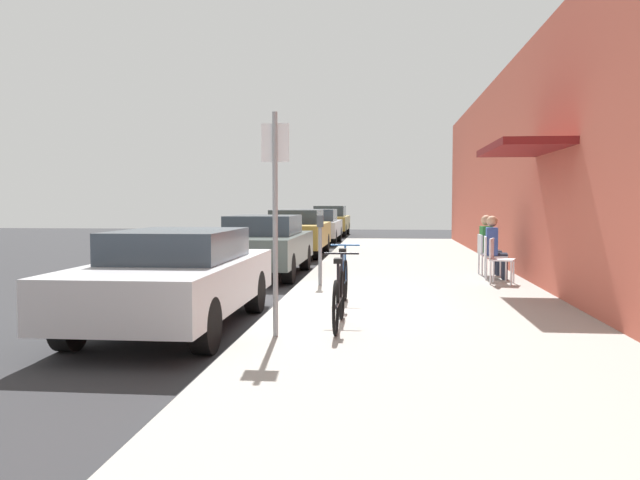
% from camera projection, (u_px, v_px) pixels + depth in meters
% --- Properties ---
extents(ground_plane, '(60.00, 60.00, 0.00)m').
position_uv_depth(ground_plane, '(278.00, 309.00, 10.19)').
color(ground_plane, '#2D2D30').
extents(sidewalk_slab, '(4.50, 32.00, 0.12)m').
position_uv_depth(sidewalk_slab, '(416.00, 290.00, 11.95)').
color(sidewalk_slab, '#9E9B93').
rests_on(sidewalk_slab, ground_plane).
extents(building_facade, '(1.40, 32.00, 4.91)m').
position_uv_depth(building_facade, '(552.00, 159.00, 11.56)').
color(building_facade, '#BC5442').
rests_on(building_facade, ground_plane).
extents(parked_car_0, '(1.80, 4.40, 1.31)m').
position_uv_depth(parked_car_0, '(176.00, 277.00, 8.59)').
color(parked_car_0, '#B7B7BC').
rests_on(parked_car_0, ground_plane).
extents(parked_car_1, '(1.80, 4.40, 1.38)m').
position_uv_depth(parked_car_1, '(263.00, 244.00, 14.75)').
color(parked_car_1, '#47514C').
rests_on(parked_car_1, ground_plane).
extents(parked_car_2, '(1.80, 4.40, 1.45)m').
position_uv_depth(parked_car_2, '(297.00, 232.00, 20.28)').
color(parked_car_2, '#A58433').
rests_on(parked_car_2, ground_plane).
extents(parked_car_3, '(1.80, 4.40, 1.40)m').
position_uv_depth(parked_car_3, '(317.00, 226.00, 26.38)').
color(parked_car_3, '#B7B7BC').
rests_on(parked_car_3, ground_plane).
extents(parked_car_4, '(1.80, 4.40, 1.50)m').
position_uv_depth(parked_car_4, '(330.00, 220.00, 32.58)').
color(parked_car_4, '#A58433').
rests_on(parked_car_4, ground_plane).
extents(parking_meter, '(0.12, 0.10, 1.32)m').
position_uv_depth(parking_meter, '(320.00, 245.00, 12.18)').
color(parking_meter, slate).
rests_on(parking_meter, sidewalk_slab).
extents(street_sign, '(0.32, 0.06, 2.60)m').
position_uv_depth(street_sign, '(275.00, 206.00, 7.47)').
color(street_sign, gray).
rests_on(street_sign, sidewalk_slab).
extents(bicycle_0, '(0.46, 1.71, 0.90)m').
position_uv_depth(bicycle_0, '(339.00, 299.00, 8.08)').
color(bicycle_0, black).
rests_on(bicycle_0, sidewalk_slab).
extents(bicycle_1, '(0.46, 1.71, 0.90)m').
position_uv_depth(bicycle_1, '(343.00, 282.00, 9.76)').
color(bicycle_1, black).
rests_on(bicycle_1, sidewalk_slab).
extents(cafe_chair_0, '(0.55, 0.55, 0.87)m').
position_uv_depth(cafe_chair_0, '(498.00, 258.00, 12.39)').
color(cafe_chair_0, silver).
rests_on(cafe_chair_0, sidewalk_slab).
extents(cafe_chair_1, '(0.48, 0.48, 0.87)m').
position_uv_depth(cafe_chair_1, '(491.00, 254.00, 13.13)').
color(cafe_chair_1, silver).
rests_on(cafe_chair_1, sidewalk_slab).
extents(seated_patron_1, '(0.45, 0.38, 1.29)m').
position_uv_depth(seated_patron_1, '(495.00, 245.00, 13.11)').
color(seated_patron_1, '#232838').
rests_on(seated_patron_1, sidewalk_slab).
extents(cafe_chair_2, '(0.46, 0.46, 0.87)m').
position_uv_depth(cafe_chair_2, '(486.00, 252.00, 13.87)').
color(cafe_chair_2, silver).
rests_on(cafe_chair_2, sidewalk_slab).
extents(seated_patron_2, '(0.44, 0.37, 1.29)m').
position_uv_depth(seated_patron_2, '(489.00, 243.00, 13.86)').
color(seated_patron_2, '#232838').
rests_on(seated_patron_2, sidewalk_slab).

